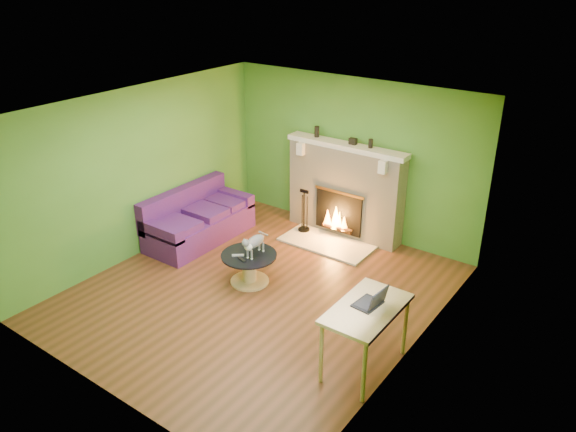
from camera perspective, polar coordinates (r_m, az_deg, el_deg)
name	(u,v)px	position (r m, az deg, el deg)	size (l,w,h in m)	color
floor	(258,292)	(7.94, -3.03, -7.74)	(5.00, 5.00, 0.00)	#563218
ceiling	(254,109)	(6.90, -3.52, 10.79)	(5.00, 5.00, 0.00)	white
wall_back	(352,157)	(9.26, 6.53, 5.97)	(5.00, 5.00, 0.00)	#45812A
wall_front	(96,292)	(5.83, -18.95, -7.29)	(5.00, 5.00, 0.00)	#45812A
wall_left	(140,172)	(8.82, -14.76, 4.32)	(5.00, 5.00, 0.00)	#45812A
wall_right	(417,256)	(6.29, 12.98, -4.02)	(5.00, 5.00, 0.00)	#45812A
window_frame	(379,270)	(5.45, 9.28, -5.46)	(1.20, 1.20, 0.00)	silver
window_pane	(379,270)	(5.45, 9.20, -5.44)	(1.06, 1.06, 0.00)	white
fireplace	(345,190)	(9.29, 5.80, 2.59)	(2.10, 0.46, 1.58)	beige
hearth	(327,243)	(9.21, 3.97, -2.75)	(1.50, 0.75, 0.03)	beige
mantel	(346,146)	(9.01, 5.95, 7.08)	(2.10, 0.28, 0.08)	silver
sofa	(197,220)	(9.36, -9.20, -0.43)	(0.87, 1.86, 0.83)	#471B67
coffee_table	(249,266)	(8.05, -3.96, -5.11)	(0.79, 0.79, 0.45)	#D9B375
desk	(366,315)	(6.29, 7.97, -9.91)	(0.63, 1.09, 0.81)	#D9B375
cat	(255,244)	(7.86, -3.35, -2.85)	(0.20, 0.55, 0.35)	slate
remote_silver	(238,255)	(7.93, -5.11, -3.99)	(0.17, 0.04, 0.02)	gray
remote_black	(242,259)	(7.82, -4.72, -4.42)	(0.16, 0.04, 0.02)	black
laptop	(368,295)	(6.21, 8.15, -7.97)	(0.28, 0.32, 0.24)	black
fire_tools	(304,210)	(9.42, 1.64, 0.60)	(0.20, 0.20, 0.75)	black
mantel_vase_left	(317,132)	(9.29, 2.94, 8.55)	(0.08, 0.08, 0.18)	black
mantel_vase_right	(371,144)	(8.82, 8.39, 7.30)	(0.07, 0.07, 0.14)	black
mantel_box	(353,141)	(8.97, 6.62, 7.55)	(0.12, 0.08, 0.10)	black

